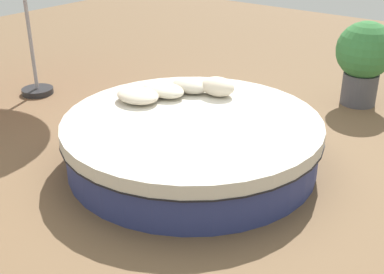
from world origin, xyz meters
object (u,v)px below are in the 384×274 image
at_px(throw_pillow_0, 218,87).
at_px(throw_pillow_3, 138,95).
at_px(planter, 364,57).
at_px(throw_pillow_2, 163,90).
at_px(round_bed, 192,141).
at_px(throw_pillow_1, 190,85).

xyz_separation_m(throw_pillow_0, throw_pillow_3, (-0.58, -0.69, -0.03)).
distance_m(throw_pillow_0, planter, 2.23).
bearing_deg(throw_pillow_2, throw_pillow_0, 39.40).
bearing_deg(throw_pillow_0, throw_pillow_3, -129.87).
bearing_deg(throw_pillow_2, round_bed, -25.83).
height_order(throw_pillow_1, throw_pillow_3, throw_pillow_1).
bearing_deg(round_bed, throw_pillow_0, 104.02).
relative_size(round_bed, throw_pillow_2, 5.01).
height_order(throw_pillow_0, throw_pillow_1, throw_pillow_0).
xyz_separation_m(round_bed, throw_pillow_2, (-0.65, 0.31, 0.32)).
height_order(throw_pillow_0, planter, planter).
bearing_deg(throw_pillow_2, throw_pillow_1, 59.96).
distance_m(round_bed, planter, 2.85).
relative_size(throw_pillow_0, throw_pillow_3, 0.80).
height_order(round_bed, throw_pillow_2, throw_pillow_2).
relative_size(throw_pillow_2, planter, 0.47).
xyz_separation_m(round_bed, planter, (0.74, 2.73, 0.39)).
bearing_deg(throw_pillow_0, planter, 65.73).
bearing_deg(throw_pillow_1, throw_pillow_0, 18.87).
height_order(round_bed, throw_pillow_3, throw_pillow_3).
bearing_deg(round_bed, throw_pillow_1, 129.10).
distance_m(round_bed, throw_pillow_3, 0.82).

